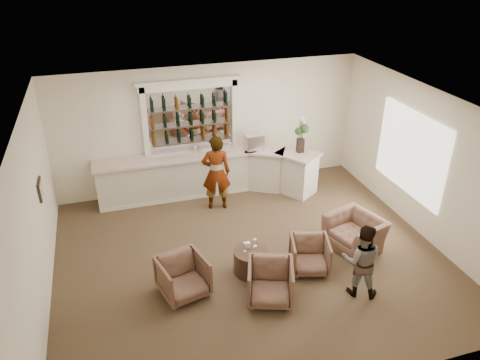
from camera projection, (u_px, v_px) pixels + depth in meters
name	position (u px, v px, depth m)	size (l,w,h in m)	color
ground	(251.00, 257.00, 9.94)	(8.00, 8.00, 0.00)	brown
room_shell	(249.00, 142.00, 9.51)	(8.04, 7.02, 3.32)	#F2E4C9
bar_counter	(209.00, 174.00, 12.17)	(5.72, 1.80, 1.14)	beige
back_bar_alcove	(191.00, 117.00, 11.77)	(2.64, 0.25, 3.00)	white
cocktail_table	(251.00, 261.00, 9.40)	(0.71, 0.71, 0.50)	#482D1F
sommelier	(216.00, 173.00, 11.36)	(0.70, 0.46, 1.92)	gray
guest	(361.00, 261.00, 8.62)	(0.72, 0.56, 1.49)	gray
armchair_left	(183.00, 277.00, 8.75)	(0.84, 0.86, 0.78)	brown
armchair_center	(270.00, 282.00, 8.62)	(0.83, 0.85, 0.78)	brown
armchair_right	(310.00, 255.00, 9.42)	(0.75, 0.78, 0.71)	brown
armchair_far	(355.00, 233.00, 10.11)	(1.12, 0.98, 0.73)	brown
espresso_machine	(253.00, 142.00, 12.10)	(0.47, 0.39, 0.41)	silver
flower_vase	(301.00, 132.00, 11.78)	(0.25, 0.25, 0.96)	black
wine_glass_bar_left	(230.00, 147.00, 12.06)	(0.07, 0.07, 0.21)	white
wine_glass_bar_right	(195.00, 150.00, 11.86)	(0.07, 0.07, 0.21)	white
wine_glass_tbl_a	(245.00, 247.00, 9.24)	(0.07, 0.07, 0.21)	white
wine_glass_tbl_b	(255.00, 244.00, 9.33)	(0.07, 0.07, 0.21)	white
wine_glass_tbl_c	(255.00, 250.00, 9.14)	(0.07, 0.07, 0.21)	white
napkin_holder	(248.00, 245.00, 9.38)	(0.08, 0.08, 0.12)	white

